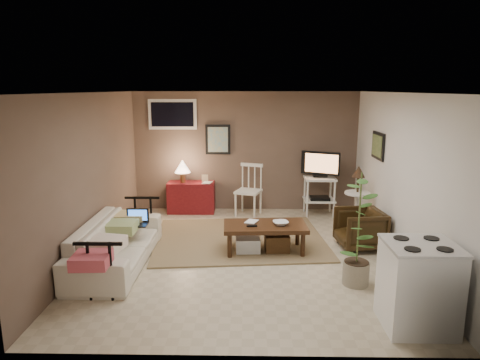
{
  "coord_description": "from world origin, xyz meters",
  "views": [
    {
      "loc": [
        0.05,
        -6.08,
        2.46
      ],
      "look_at": [
        -0.07,
        0.35,
        1.08
      ],
      "focal_mm": 32.0,
      "sensor_mm": 36.0,
      "label": 1
    }
  ],
  "objects_px": {
    "armchair": "(360,227)",
    "coffee_table": "(264,236)",
    "tv_stand": "(320,182)",
    "spindle_chair": "(249,191)",
    "red_console": "(191,194)",
    "side_table": "(358,191)",
    "sofa": "(116,236)",
    "stove": "(418,286)",
    "potted_plant": "(359,225)"
  },
  "relations": [
    {
      "from": "side_table",
      "to": "stove",
      "type": "bearing_deg",
      "value": -92.35
    },
    {
      "from": "spindle_chair",
      "to": "potted_plant",
      "type": "relative_size",
      "value": 0.68
    },
    {
      "from": "armchair",
      "to": "coffee_table",
      "type": "bearing_deg",
      "value": -88.88
    },
    {
      "from": "coffee_table",
      "to": "stove",
      "type": "relative_size",
      "value": 1.38
    },
    {
      "from": "coffee_table",
      "to": "side_table",
      "type": "bearing_deg",
      "value": 32.01
    },
    {
      "from": "coffee_table",
      "to": "tv_stand",
      "type": "height_order",
      "value": "tv_stand"
    },
    {
      "from": "red_console",
      "to": "side_table",
      "type": "relative_size",
      "value": 0.92
    },
    {
      "from": "armchair",
      "to": "stove",
      "type": "height_order",
      "value": "stove"
    },
    {
      "from": "spindle_chair",
      "to": "tv_stand",
      "type": "xyz_separation_m",
      "value": [
        1.39,
        0.02,
        0.2
      ]
    },
    {
      "from": "armchair",
      "to": "stove",
      "type": "distance_m",
      "value": 2.27
    },
    {
      "from": "coffee_table",
      "to": "armchair",
      "type": "bearing_deg",
      "value": 8.2
    },
    {
      "from": "armchair",
      "to": "side_table",
      "type": "bearing_deg",
      "value": 162.96
    },
    {
      "from": "sofa",
      "to": "tv_stand",
      "type": "height_order",
      "value": "tv_stand"
    },
    {
      "from": "sofa",
      "to": "stove",
      "type": "bearing_deg",
      "value": -113.28
    },
    {
      "from": "armchair",
      "to": "spindle_chair",
      "type": "bearing_deg",
      "value": -142.81
    },
    {
      "from": "coffee_table",
      "to": "sofa",
      "type": "relative_size",
      "value": 0.59
    },
    {
      "from": "tv_stand",
      "to": "red_console",
      "type": "bearing_deg",
      "value": 177.02
    },
    {
      "from": "red_console",
      "to": "spindle_chair",
      "type": "xyz_separation_m",
      "value": [
        1.17,
        -0.15,
        0.1
      ]
    },
    {
      "from": "side_table",
      "to": "armchair",
      "type": "height_order",
      "value": "side_table"
    },
    {
      "from": "sofa",
      "to": "red_console",
      "type": "bearing_deg",
      "value": -14.86
    },
    {
      "from": "spindle_chair",
      "to": "stove",
      "type": "xyz_separation_m",
      "value": [
        1.75,
        -4.05,
        -0.01
      ]
    },
    {
      "from": "stove",
      "to": "side_table",
      "type": "bearing_deg",
      "value": 87.65
    },
    {
      "from": "sofa",
      "to": "red_console",
      "type": "distance_m",
      "value": 2.73
    },
    {
      "from": "tv_stand",
      "to": "stove",
      "type": "bearing_deg",
      "value": -84.93
    },
    {
      "from": "coffee_table",
      "to": "sofa",
      "type": "bearing_deg",
      "value": -166.84
    },
    {
      "from": "spindle_chair",
      "to": "coffee_table",
      "type": "bearing_deg",
      "value": -83.2
    },
    {
      "from": "side_table",
      "to": "potted_plant",
      "type": "distance_m",
      "value": 2.16
    },
    {
      "from": "sofa",
      "to": "red_console",
      "type": "xyz_separation_m",
      "value": [
        0.7,
        2.64,
        -0.05
      ]
    },
    {
      "from": "armchair",
      "to": "potted_plant",
      "type": "relative_size",
      "value": 0.46
    },
    {
      "from": "coffee_table",
      "to": "stove",
      "type": "height_order",
      "value": "stove"
    },
    {
      "from": "tv_stand",
      "to": "side_table",
      "type": "distance_m",
      "value": 1.1
    },
    {
      "from": "sofa",
      "to": "stove",
      "type": "height_order",
      "value": "stove"
    },
    {
      "from": "spindle_chair",
      "to": "tv_stand",
      "type": "distance_m",
      "value": 1.41
    },
    {
      "from": "sofa",
      "to": "red_console",
      "type": "relative_size",
      "value": 2.01
    },
    {
      "from": "coffee_table",
      "to": "stove",
      "type": "distance_m",
      "value": 2.56
    },
    {
      "from": "red_console",
      "to": "potted_plant",
      "type": "relative_size",
      "value": 0.72
    },
    {
      "from": "red_console",
      "to": "side_table",
      "type": "xyz_separation_m",
      "value": [
        3.05,
        -1.12,
        0.35
      ]
    },
    {
      "from": "spindle_chair",
      "to": "stove",
      "type": "distance_m",
      "value": 4.41
    },
    {
      "from": "spindle_chair",
      "to": "side_table",
      "type": "distance_m",
      "value": 2.13
    },
    {
      "from": "spindle_chair",
      "to": "side_table",
      "type": "xyz_separation_m",
      "value": [
        1.88,
        -0.97,
        0.25
      ]
    },
    {
      "from": "tv_stand",
      "to": "spindle_chair",
      "type": "bearing_deg",
      "value": -179.35
    },
    {
      "from": "spindle_chair",
      "to": "stove",
      "type": "bearing_deg",
      "value": -66.59
    },
    {
      "from": "coffee_table",
      "to": "armchair",
      "type": "xyz_separation_m",
      "value": [
        1.5,
        0.22,
        0.08
      ]
    },
    {
      "from": "armchair",
      "to": "potted_plant",
      "type": "bearing_deg",
      "value": -23.14
    },
    {
      "from": "spindle_chair",
      "to": "potted_plant",
      "type": "xyz_separation_m",
      "value": [
        1.37,
        -3.07,
        0.32
      ]
    },
    {
      "from": "side_table",
      "to": "red_console",
      "type": "bearing_deg",
      "value": 159.8
    },
    {
      "from": "potted_plant",
      "to": "armchair",
      "type": "bearing_deg",
      "value": 73.95
    },
    {
      "from": "stove",
      "to": "potted_plant",
      "type": "bearing_deg",
      "value": 111.37
    },
    {
      "from": "red_console",
      "to": "coffee_table",
      "type": "bearing_deg",
      "value": -56.76
    },
    {
      "from": "coffee_table",
      "to": "spindle_chair",
      "type": "distance_m",
      "value": 2.02
    }
  ]
}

